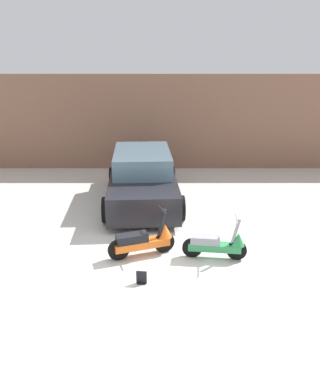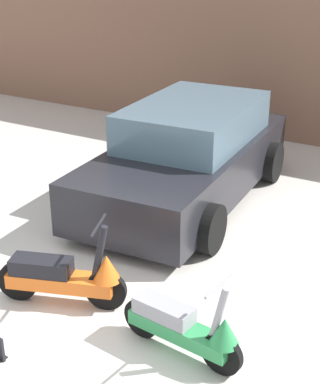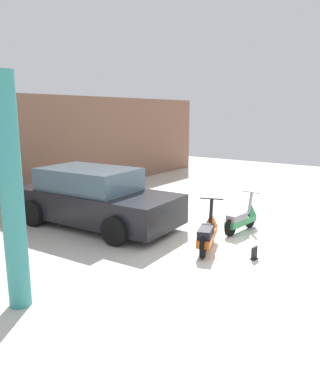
{
  "view_description": "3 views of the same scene",
  "coord_description": "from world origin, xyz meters",
  "views": [
    {
      "loc": [
        -0.03,
        -6.65,
        4.03
      ],
      "look_at": [
        -0.04,
        2.17,
        0.82
      ],
      "focal_mm": 35.0,
      "sensor_mm": 36.0,
      "label": 1
    },
    {
      "loc": [
        3.26,
        -3.79,
        3.74
      ],
      "look_at": [
        0.09,
        1.73,
        0.97
      ],
      "focal_mm": 55.0,
      "sensor_mm": 36.0,
      "label": 2
    },
    {
      "loc": [
        -7.21,
        -3.18,
        2.9
      ],
      "look_at": [
        0.39,
        2.26,
        0.88
      ],
      "focal_mm": 35.0,
      "sensor_mm": 36.0,
      "label": 3
    }
  ],
  "objects": [
    {
      "name": "scooter_front_right",
      "position": [
        1.17,
        0.34,
        0.33
      ],
      "size": [
        1.35,
        0.49,
        0.94
      ],
      "rotation": [
        0.0,
        0.0,
        -0.12
      ],
      "color": "black",
      "rests_on": "ground_plane"
    },
    {
      "name": "wall_back",
      "position": [
        0.0,
        7.19,
        1.73
      ],
      "size": [
        19.6,
        0.12,
        3.45
      ],
      "primitive_type": "cube",
      "color": "#845B47",
      "rests_on": "ground_plane"
    },
    {
      "name": "car_rear_left",
      "position": [
        -0.54,
        3.67,
        0.71
      ],
      "size": [
        2.3,
        4.45,
        1.48
      ],
      "rotation": [
        0.0,
        0.0,
        -1.51
      ],
      "color": "black",
      "rests_on": "ground_plane"
    },
    {
      "name": "ground_plane",
      "position": [
        0.0,
        0.0,
        0.0
      ],
      "size": [
        28.0,
        28.0,
        0.0
      ],
      "primitive_type": "plane",
      "color": "silver"
    },
    {
      "name": "scooter_front_left",
      "position": [
        -0.36,
        0.46,
        0.36
      ],
      "size": [
        1.41,
        0.73,
        1.02
      ],
      "rotation": [
        0.0,
        0.0,
        0.34
      ],
      "color": "black",
      "rests_on": "ground_plane"
    }
  ]
}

